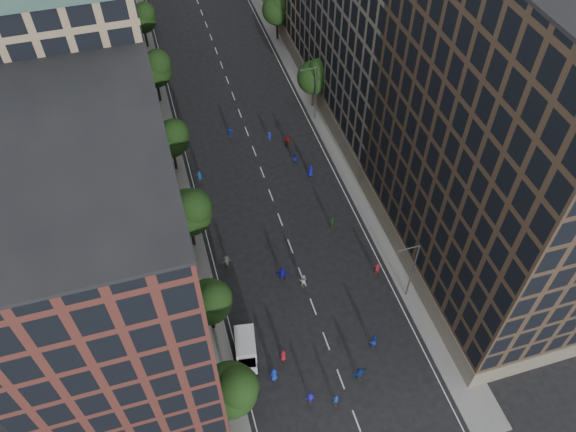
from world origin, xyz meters
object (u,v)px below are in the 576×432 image
Objects in this scene: cargo_van at (246,349)px; skater_2 at (373,341)px; streetlamp_near at (411,268)px; skater_0 at (274,375)px; skater_1 at (336,400)px; streetlamp_far at (315,91)px.

skater_2 is at bearing -2.88° from cargo_van.
streetlamp_near reaches higher than skater_0.
cargo_van is at bearing -35.54° from skater_1.
streetlamp_far reaches higher than skater_1.
skater_2 is (-5.89, -37.93, -4.20)m from streetlamp_far.
skater_0 is (-16.87, -38.55, -4.20)m from streetlamp_far.
skater_1 is (5.12, -4.19, -0.16)m from skater_0.
streetlamp_far reaches higher than cargo_van.
streetlamp_far is 40.14m from cargo_van.
streetlamp_far reaches higher than skater_2.
skater_1 is at bearing -140.35° from streetlamp_near.
streetlamp_near is 5.62× the size of skater_1.
streetlamp_near reaches higher than skater_1.
streetlamp_near is 1.83× the size of cargo_van.
skater_1 is at bearing -37.44° from cargo_van.
skater_1 is (-11.75, -9.74, -4.36)m from streetlamp_near.
cargo_van is at bearing -10.76° from skater_2.
streetlamp_near is at bearing -129.45° from skater_1.
skater_1 is 7.58m from skater_2.
skater_2 is at bearing -98.83° from streetlamp_far.
cargo_van is 3.07× the size of skater_1.
streetlamp_far reaches higher than skater_0.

